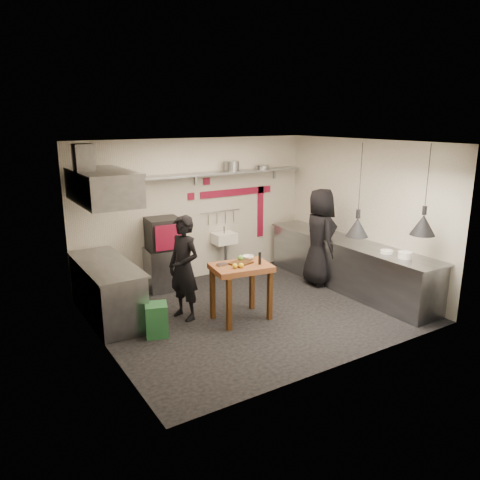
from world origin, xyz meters
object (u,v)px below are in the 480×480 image
chef_left (184,268)px  chef_right (320,237)px  combi_oven (164,233)px  green_bin (157,320)px  prep_table (241,292)px  oven_stand (164,269)px

chef_left → chef_right: 2.94m
combi_oven → chef_right: chef_right is taller
green_bin → prep_table: prep_table is taller
prep_table → chef_right: bearing=24.5°
oven_stand → chef_right: chef_right is taller
combi_oven → prep_table: (0.48, -1.94, -0.63)m
green_bin → combi_oven: bearing=63.0°
chef_left → chef_right: size_ratio=0.90×
oven_stand → chef_right: size_ratio=0.43×
oven_stand → green_bin: 2.00m
green_bin → chef_left: (0.64, 0.37, 0.60)m
combi_oven → oven_stand: bearing=162.8°
oven_stand → prep_table: bearing=-70.3°
prep_table → chef_left: size_ratio=0.54×
chef_left → prep_table: bearing=37.6°
chef_right → green_bin: bearing=113.8°
chef_right → oven_stand: bearing=80.3°
green_bin → chef_right: (3.58, 0.47, 0.69)m
combi_oven → green_bin: size_ratio=1.19×
oven_stand → prep_table: prep_table is taller
oven_stand → chef_left: (-0.24, -1.42, 0.45)m
combi_oven → chef_right: 2.99m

